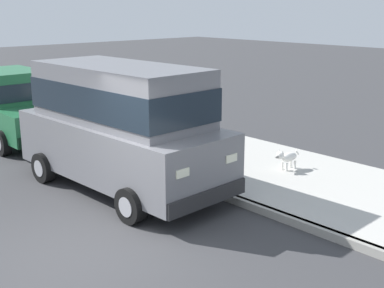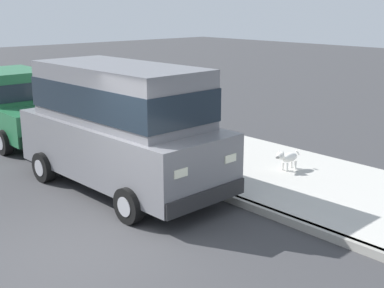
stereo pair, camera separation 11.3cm
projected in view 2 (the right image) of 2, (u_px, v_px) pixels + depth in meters
The scene contains 6 objects.
ground_plane at pixel (80, 253), 7.70m from camera, with size 80.00×80.00×0.00m, color #38383A.
curb at pixel (228, 197), 9.74m from camera, with size 0.16×64.00×0.14m, color gray.
sidewalk at pixel (287, 177), 10.91m from camera, with size 3.60×64.00×0.14m, color #B7B5AD.
car_grey_van at pixel (120, 122), 10.08m from camera, with size 2.25×4.96×2.52m.
car_green_sedan at pixel (13, 104), 14.15m from camera, with size 2.05×4.60×1.92m.
dog_white at pixel (287, 157), 11.06m from camera, with size 0.76×0.23×0.49m.
Camera 2 is at (-3.42, -6.33, 3.61)m, focal length 47.66 mm.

